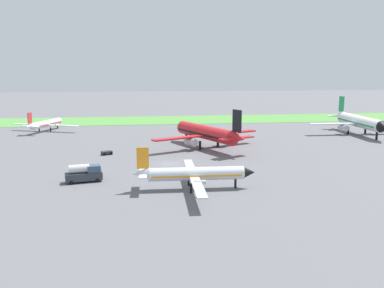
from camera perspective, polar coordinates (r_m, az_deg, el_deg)
The scene contains 8 objects.
ground_plane at distance 88.68m, azimuth -3.18°, elevation -2.78°, with size 600.00×600.00×0.00m, color slate.
grass_taxiway_strip at distance 165.44m, azimuth -5.12°, elevation 3.34°, with size 360.00×28.00×0.08m, color #549342.
airplane_taxiing_turboprop at distance 142.96m, azimuth -19.74°, elevation 2.69°, with size 22.44×19.44×7.05m.
airplane_foreground_turboprop at distance 69.46m, azimuth 0.27°, elevation -4.16°, with size 21.23×24.82×7.44m.
airplane_parked_jet_far at distance 138.39m, azimuth 22.29°, elevation 2.90°, with size 31.64×31.00×11.19m.
airplane_midfield_jet at distance 105.59m, azimuth 2.10°, elevation 1.54°, with size 29.18×29.04×11.01m.
baggage_cart_near_gate at distance 99.99m, azimuth -11.82°, elevation -1.15°, with size 2.92×2.66×0.90m.
fuel_truck_midfield at distance 76.76m, azimuth -14.81°, elevation -3.98°, with size 6.86×3.70×3.29m.
Camera 1 is at (-6.01, -86.16, 20.12)m, focal length 38.21 mm.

